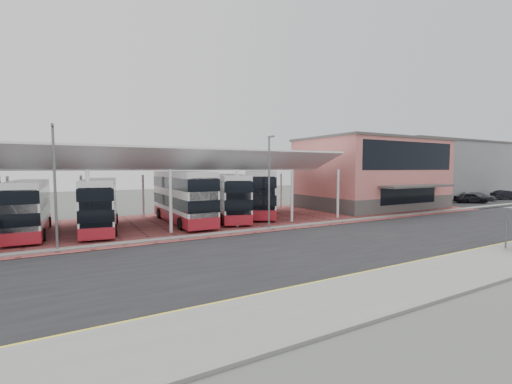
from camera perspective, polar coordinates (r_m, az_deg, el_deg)
ground at (r=23.84m, az=6.03°, el=-8.93°), size 140.00×140.00×0.00m
road at (r=23.06m, az=7.49°, el=-9.36°), size 120.00×14.00×0.02m
forecourt at (r=35.88m, az=-3.46°, el=-4.50°), size 72.00×16.00×0.06m
sidewalk at (r=17.55m, az=23.83°, el=-13.77°), size 120.00×4.00×0.14m
north_kerb at (r=29.00m, az=-1.13°, el=-6.44°), size 120.00×0.80×0.14m
carpark_surface at (r=64.57m, az=33.80°, el=-1.37°), size 22.00×10.00×0.08m
yellow_line_near at (r=18.77m, az=18.82°, el=-12.62°), size 120.00×0.12×0.01m
yellow_line_far at (r=18.96m, az=18.12°, el=-12.43°), size 120.00×0.12×0.01m
canopy at (r=33.71m, az=-16.59°, el=4.63°), size 37.00×11.63×7.07m
terminal at (r=49.10m, az=18.66°, el=3.01°), size 18.40×14.40×9.25m
warehouse at (r=74.99m, az=25.76°, el=3.47°), size 30.50×20.50×10.25m
lamp_west at (r=25.22m, az=-30.51°, el=1.25°), size 0.16×0.90×8.07m
lamp_east at (r=29.59m, az=2.21°, el=2.13°), size 0.16×0.90×8.07m
bus_1 at (r=32.36m, az=-33.69°, el=-2.25°), size 2.80×10.41×4.27m
bus_2 at (r=31.77m, az=-24.54°, el=-1.99°), size 3.84×10.74×4.33m
bus_3 at (r=33.74m, az=-12.15°, el=-0.85°), size 3.09×12.06×4.96m
bus_4 at (r=35.58m, az=-4.73°, el=-0.80°), size 5.31×11.49×4.62m
bus_5 at (r=38.69m, az=0.41°, el=-0.15°), size 7.81×12.03×4.97m
carpark_car_a at (r=60.78m, az=32.16°, el=-0.84°), size 4.73×4.03×1.53m
carpark_car_b at (r=66.40m, az=33.23°, el=-0.61°), size 3.83×4.95×1.34m
carpark_car_c at (r=71.20m, az=36.23°, el=-0.39°), size 4.84×3.50×1.52m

